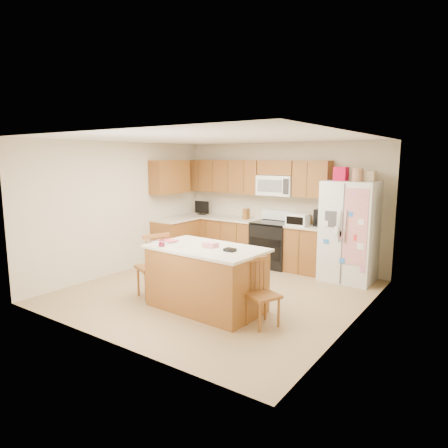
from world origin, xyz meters
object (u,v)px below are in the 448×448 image
Objects in this scene: refrigerator at (349,230)px; windsor_chair_right at (262,295)px; windsor_chair_left at (153,267)px; island at (206,278)px; stove at (273,243)px; windsor_chair_back at (235,271)px.

refrigerator is 2.28× the size of windsor_chair_right.
refrigerator is 3.51m from windsor_chair_left.
windsor_chair_left reaches higher than island.
windsor_chair_back is (0.38, -1.98, -0.06)m from stove.
refrigerator reaches higher than windsor_chair_back.
island is 0.97m from windsor_chair_right.
windsor_chair_left is 1.30m from windsor_chair_back.
island is at bearing -95.93° from windsor_chair_back.
island is (0.31, -2.64, -0.01)m from stove.
island is 0.67m from windsor_chair_back.
refrigerator is at bearing 49.96° from windsor_chair_left.
windsor_chair_right is (0.90, -0.73, 0.01)m from windsor_chair_back.
windsor_chair_left is at bearing -144.43° from windsor_chair_back.
refrigerator is at bearing -2.30° from stove.
island is at bearing -116.03° from refrigerator.
refrigerator reaches higher than stove.
island reaches higher than windsor_chair_right.
stove reaches higher than windsor_chair_right.
refrigerator is 2.71m from windsor_chair_right.
windsor_chair_left is (-0.98, -0.09, 0.03)m from island.
windsor_chair_back is at bearing -79.13° from stove.
windsor_chair_left is 1.17× the size of windsor_chair_right.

